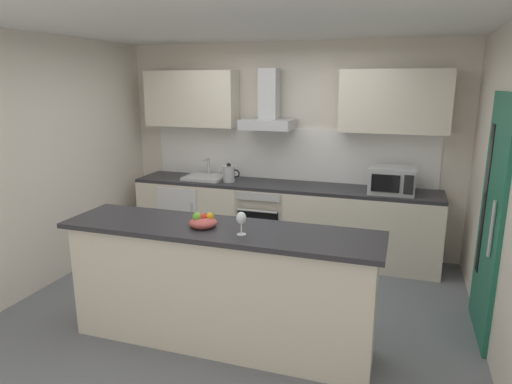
% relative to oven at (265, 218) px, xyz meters
% --- Properties ---
extents(ground, '(5.27, 4.56, 0.02)m').
position_rel_oven_xyz_m(ground, '(0.21, -1.43, -0.47)').
color(ground, slate).
extents(ceiling, '(5.27, 4.56, 0.02)m').
position_rel_oven_xyz_m(ceiling, '(0.21, -1.43, 2.15)').
color(ceiling, white).
extents(wall_back, '(5.27, 0.12, 2.60)m').
position_rel_oven_xyz_m(wall_back, '(0.21, 0.41, 0.84)').
color(wall_back, silver).
rests_on(wall_back, ground).
extents(wall_left, '(0.12, 4.56, 2.60)m').
position_rel_oven_xyz_m(wall_left, '(-1.99, -1.43, 0.84)').
color(wall_left, silver).
rests_on(wall_left, ground).
extents(wall_right, '(0.12, 4.56, 2.60)m').
position_rel_oven_xyz_m(wall_right, '(2.40, -1.43, 0.84)').
color(wall_right, silver).
rests_on(wall_right, ground).
extents(backsplash_tile, '(3.63, 0.02, 0.66)m').
position_rel_oven_xyz_m(backsplash_tile, '(0.21, 0.33, 0.77)').
color(backsplash_tile, white).
extents(counter_back, '(3.75, 0.60, 0.90)m').
position_rel_oven_xyz_m(counter_back, '(0.21, 0.03, -0.01)').
color(counter_back, beige).
rests_on(counter_back, ground).
extents(counter_island, '(2.56, 0.64, 1.01)m').
position_rel_oven_xyz_m(counter_island, '(0.26, -2.08, 0.05)').
color(counter_island, beige).
rests_on(counter_island, ground).
extents(upper_cabinets, '(3.70, 0.32, 0.70)m').
position_rel_oven_xyz_m(upper_cabinets, '(0.21, 0.18, 1.45)').
color(upper_cabinets, beige).
extents(side_door, '(0.08, 0.85, 2.05)m').
position_rel_oven_xyz_m(side_door, '(2.32, -1.22, 0.57)').
color(side_door, '#1E664C').
rests_on(side_door, ground).
extents(oven, '(0.60, 0.62, 0.80)m').
position_rel_oven_xyz_m(oven, '(0.00, 0.00, 0.00)').
color(oven, slate).
rests_on(oven, ground).
extents(refrigerator, '(0.58, 0.60, 0.85)m').
position_rel_oven_xyz_m(refrigerator, '(-1.08, -0.00, -0.03)').
color(refrigerator, white).
rests_on(refrigerator, ground).
extents(microwave, '(0.50, 0.38, 0.30)m').
position_rel_oven_xyz_m(microwave, '(1.49, -0.03, 0.59)').
color(microwave, '#B7BABC').
rests_on(microwave, counter_back).
extents(sink, '(0.50, 0.40, 0.26)m').
position_rel_oven_xyz_m(sink, '(-0.81, 0.01, 0.47)').
color(sink, silver).
rests_on(sink, counter_back).
extents(kettle, '(0.29, 0.15, 0.24)m').
position_rel_oven_xyz_m(kettle, '(-0.46, -0.03, 0.55)').
color(kettle, '#B7BABC').
rests_on(kettle, counter_back).
extents(range_hood, '(0.62, 0.45, 0.72)m').
position_rel_oven_xyz_m(range_hood, '(-0.00, 0.13, 1.33)').
color(range_hood, '#B7BABC').
extents(wine_glass, '(0.08, 0.08, 0.18)m').
position_rel_oven_xyz_m(wine_glass, '(0.49, -2.19, 0.67)').
color(wine_glass, silver).
rests_on(wine_glass, counter_island).
extents(fruit_bowl, '(0.22, 0.22, 0.13)m').
position_rel_oven_xyz_m(fruit_bowl, '(0.14, -2.11, 0.60)').
color(fruit_bowl, '#B24C47').
rests_on(fruit_bowl, counter_island).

